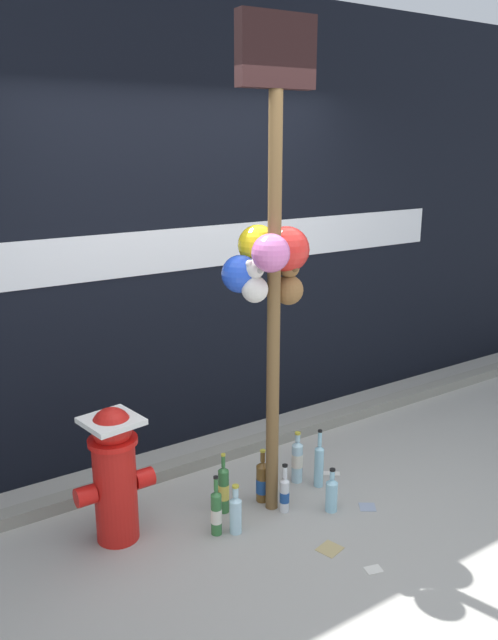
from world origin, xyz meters
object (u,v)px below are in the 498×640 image
object	(u,v)px
memorial_post	(271,237)
bottle_7	(236,513)
bottle_3	(216,512)
bottle_1	(285,493)
fire_hydrant	(114,472)
bottle_5	(224,489)
bottle_0	(263,481)
bottle_4	(319,464)
bottle_2	(297,460)
bottle_6	(332,493)

from	to	relation	value
memorial_post	bottle_7	world-z (taller)	memorial_post
bottle_3	bottle_1	bearing A→B (deg)	-3.62
memorial_post	fire_hydrant	size ratio (longest dim) A/B	3.53
bottle_5	bottle_7	distance (m)	0.23
memorial_post	bottle_3	world-z (taller)	memorial_post
fire_hydrant	bottle_3	bearing A→B (deg)	-29.97
memorial_post	bottle_1	size ratio (longest dim) A/B	8.95
bottle_0	bottle_4	xyz separation A→B (m)	(0.40, -0.06, 0.03)
bottle_1	fire_hydrant	bearing A→B (deg)	161.97
bottle_5	bottle_2	bearing A→B (deg)	3.79
bottle_6	bottle_7	size ratio (longest dim) A/B	0.93
memorial_post	bottle_4	bearing A→B (deg)	0.81
fire_hydrant	bottle_1	size ratio (longest dim) A/B	2.53
bottle_6	bottle_4	bearing A→B (deg)	65.31
bottle_2	bottle_3	size ratio (longest dim) A/B	0.96
bottle_4	bottle_5	distance (m)	0.67
bottle_1	bottle_3	xyz separation A→B (m)	(-0.46, 0.03, 0.02)
bottle_7	fire_hydrant	bearing A→B (deg)	150.55
memorial_post	bottle_3	xyz separation A→B (m)	(-0.42, -0.08, -1.50)
bottle_0	fire_hydrant	bearing A→B (deg)	171.66
fire_hydrant	bottle_4	size ratio (longest dim) A/B	2.00
fire_hydrant	bottle_5	xyz separation A→B (m)	(0.63, -0.10, -0.26)
bottle_5	bottle_6	bearing A→B (deg)	-32.92
bottle_3	bottle_7	world-z (taller)	bottle_3
bottle_3	fire_hydrant	bearing A→B (deg)	150.03
fire_hydrant	bottle_4	xyz separation A→B (m)	(1.29, -0.19, -0.25)
bottle_7	bottle_6	bearing A→B (deg)	-12.37
memorial_post	bottle_1	xyz separation A→B (m)	(0.04, -0.11, -1.52)
bottle_2	bottle_7	world-z (taller)	bottle_2
bottle_4	bottle_7	world-z (taller)	bottle_4
bottle_3	bottle_0	bearing A→B (deg)	19.01
bottle_2	bottle_7	xyz separation A→B (m)	(-0.64, -0.26, -0.03)
bottle_3	bottle_6	distance (m)	0.72
bottle_4	bottle_3	bearing A→B (deg)	-174.01
bottle_1	bottle_6	world-z (taller)	bottle_1
bottle_5	bottle_1	bearing A→B (deg)	-33.29
bottle_3	bottle_4	bearing A→B (deg)	5.99
bottle_3	bottle_4	distance (m)	0.82
bottle_3	bottle_7	distance (m)	0.11
bottle_0	bottle_1	world-z (taller)	bottle_0
bottle_2	bottle_7	size ratio (longest dim) A/B	1.17
bottle_1	bottle_7	bearing A→B (deg)	-176.76
bottle_6	memorial_post	bearing A→B (deg)	136.70
fire_hydrant	bottle_5	bearing A→B (deg)	-9.42
bottle_2	bottle_3	world-z (taller)	bottle_3
bottle_2	bottle_4	size ratio (longest dim) A/B	0.89
bottle_4	bottle_7	xyz separation A→B (m)	(-0.72, -0.13, -0.03)
fire_hydrant	bottle_5	size ratio (longest dim) A/B	2.06
bottle_6	bottle_7	bearing A→B (deg)	167.63
memorial_post	bottle_6	size ratio (longest dim) A/B	9.95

